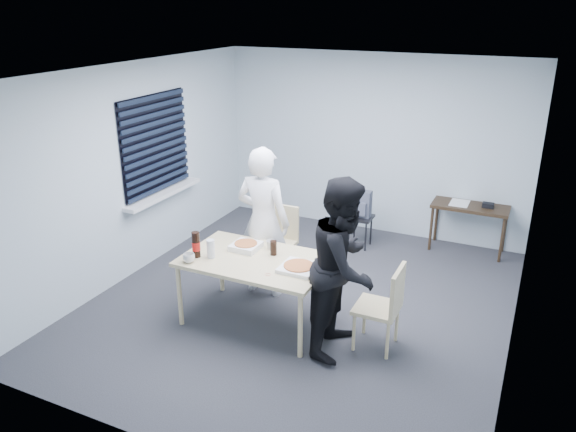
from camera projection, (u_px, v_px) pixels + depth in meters
The scene contains 19 objects.
room at pixel (158, 152), 7.16m from camera, with size 5.00×5.00×5.00m.
dining_table at pixel (256, 264), 5.88m from camera, with size 1.51×0.96×0.74m.
chair_far at pixel (280, 236), 6.99m from camera, with size 0.42×0.42×0.89m.
chair_right at pixel (386, 303), 5.45m from camera, with size 0.42×0.42×0.89m.
person_white at pixel (263, 222), 6.42m from camera, with size 0.65×0.42×1.77m, color white.
person_black at pixel (344, 266), 5.35m from camera, with size 0.86×0.47×1.77m, color black.
side_table at pixel (470, 211), 7.60m from camera, with size 1.00×0.45×0.67m.
stool at pixel (360, 224), 7.83m from camera, with size 0.32×0.32×0.45m.
backpack at pixel (361, 204), 7.71m from camera, with size 0.27×0.20×0.37m.
pizza_box_a at pixel (246, 246), 6.07m from camera, with size 0.29×0.29×0.07m.
pizza_box_b at pixel (299, 267), 5.61m from camera, with size 0.36×0.36×0.05m.
mug_a at pixel (189, 258), 5.76m from camera, with size 0.12×0.12×0.10m, color silver.
mug_b at pixel (271, 245), 6.08m from camera, with size 0.10×0.10×0.09m, color silver.
cola_glass at pixel (273, 248), 5.92m from camera, with size 0.07×0.07×0.16m, color black.
soda_bottle at pixel (196, 245), 5.85m from camera, with size 0.09×0.09×0.28m.
plastic_cups at pixel (211, 249), 5.85m from camera, with size 0.08×0.08×0.20m, color silver.
rubber_band at pixel (268, 274), 5.51m from camera, with size 0.05×0.05×0.00m, color red.
papers at pixel (460, 203), 7.64m from camera, with size 0.24×0.33×0.01m, color white.
black_box at pixel (488, 205), 7.48m from camera, with size 0.15×0.10×0.06m, color black.
Camera 1 is at (2.27, -5.21, 3.26)m, focal length 35.00 mm.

